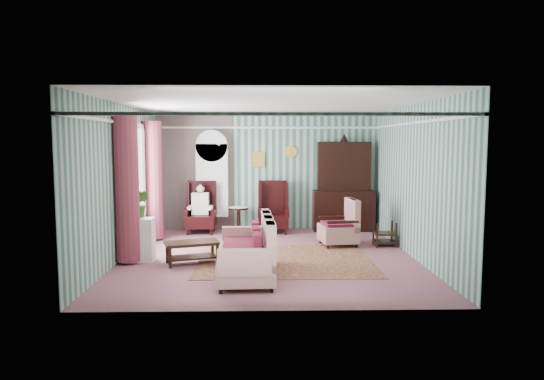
{
  "coord_description": "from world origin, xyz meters",
  "views": [
    {
      "loc": [
        -0.14,
        -9.14,
        2.2
      ],
      "look_at": [
        0.08,
        0.6,
        1.23
      ],
      "focal_mm": 32.0,
      "sensor_mm": 36.0,
      "label": 1
    }
  ],
  "objects_px": {
    "seated_woman": "(201,209)",
    "coffee_table": "(192,253)",
    "round_side_table": "(238,220)",
    "nest_table": "(385,233)",
    "dresser_hutch": "(344,183)",
    "floral_armchair": "(338,222)",
    "sofa": "(245,247)",
    "bookcase": "(212,185)",
    "wingback_left": "(201,207)",
    "wingback_right": "(273,207)",
    "plant_stand": "(139,240)"
  },
  "relations": [
    {
      "from": "seated_woman",
      "to": "round_side_table",
      "type": "height_order",
      "value": "seated_woman"
    },
    {
      "from": "wingback_left",
      "to": "floral_armchair",
      "type": "relative_size",
      "value": 1.22
    },
    {
      "from": "wingback_left",
      "to": "round_side_table",
      "type": "xyz_separation_m",
      "value": [
        0.9,
        0.15,
        -0.33
      ]
    },
    {
      "from": "coffee_table",
      "to": "round_side_table",
      "type": "bearing_deg",
      "value": 77.39
    },
    {
      "from": "round_side_table",
      "to": "plant_stand",
      "type": "bearing_deg",
      "value": -120.38
    },
    {
      "from": "round_side_table",
      "to": "sofa",
      "type": "height_order",
      "value": "sofa"
    },
    {
      "from": "dresser_hutch",
      "to": "seated_woman",
      "type": "relative_size",
      "value": 2.0
    },
    {
      "from": "seated_woman",
      "to": "dresser_hutch",
      "type": "bearing_deg",
      "value": 4.41
    },
    {
      "from": "seated_woman",
      "to": "plant_stand",
      "type": "relative_size",
      "value": 1.47
    },
    {
      "from": "seated_woman",
      "to": "coffee_table",
      "type": "height_order",
      "value": "seated_woman"
    },
    {
      "from": "dresser_hutch",
      "to": "seated_woman",
      "type": "height_order",
      "value": "dresser_hutch"
    },
    {
      "from": "floral_armchair",
      "to": "coffee_table",
      "type": "distance_m",
      "value": 3.25
    },
    {
      "from": "dresser_hutch",
      "to": "round_side_table",
      "type": "relative_size",
      "value": 3.93
    },
    {
      "from": "plant_stand",
      "to": "sofa",
      "type": "height_order",
      "value": "sofa"
    },
    {
      "from": "dresser_hutch",
      "to": "plant_stand",
      "type": "relative_size",
      "value": 2.95
    },
    {
      "from": "dresser_hutch",
      "to": "plant_stand",
      "type": "xyz_separation_m",
      "value": [
        -4.3,
        -3.02,
        -0.78
      ]
    },
    {
      "from": "dresser_hutch",
      "to": "round_side_table",
      "type": "xyz_separation_m",
      "value": [
        -2.6,
        -0.12,
        -0.88
      ]
    },
    {
      "from": "round_side_table",
      "to": "plant_stand",
      "type": "relative_size",
      "value": 0.75
    },
    {
      "from": "sofa",
      "to": "coffee_table",
      "type": "bearing_deg",
      "value": 46.24
    },
    {
      "from": "round_side_table",
      "to": "wingback_right",
      "type": "bearing_deg",
      "value": -10.01
    },
    {
      "from": "sofa",
      "to": "floral_armchair",
      "type": "xyz_separation_m",
      "value": [
        1.89,
        2.34,
        0.02
      ]
    },
    {
      "from": "dresser_hutch",
      "to": "coffee_table",
      "type": "height_order",
      "value": "dresser_hutch"
    },
    {
      "from": "plant_stand",
      "to": "coffee_table",
      "type": "xyz_separation_m",
      "value": [
        1.01,
        -0.2,
        -0.2
      ]
    },
    {
      "from": "round_side_table",
      "to": "coffee_table",
      "type": "height_order",
      "value": "round_side_table"
    },
    {
      "from": "dresser_hutch",
      "to": "floral_armchair",
      "type": "height_order",
      "value": "dresser_hutch"
    },
    {
      "from": "dresser_hutch",
      "to": "nest_table",
      "type": "distance_m",
      "value": 2.11
    },
    {
      "from": "round_side_table",
      "to": "sofa",
      "type": "bearing_deg",
      "value": -85.68
    },
    {
      "from": "bookcase",
      "to": "seated_woman",
      "type": "distance_m",
      "value": 0.7
    },
    {
      "from": "dresser_hutch",
      "to": "wingback_left",
      "type": "xyz_separation_m",
      "value": [
        -3.5,
        -0.27,
        -0.55
      ]
    },
    {
      "from": "bookcase",
      "to": "coffee_table",
      "type": "xyz_separation_m",
      "value": [
        -0.04,
        -3.34,
        -0.92
      ]
    },
    {
      "from": "bookcase",
      "to": "wingback_right",
      "type": "relative_size",
      "value": 1.79
    },
    {
      "from": "dresser_hutch",
      "to": "plant_stand",
      "type": "bearing_deg",
      "value": -144.92
    },
    {
      "from": "dresser_hutch",
      "to": "nest_table",
      "type": "relative_size",
      "value": 4.37
    },
    {
      "from": "round_side_table",
      "to": "nest_table",
      "type": "relative_size",
      "value": 1.11
    },
    {
      "from": "dresser_hutch",
      "to": "nest_table",
      "type": "bearing_deg",
      "value": -72.61
    },
    {
      "from": "seated_woman",
      "to": "coffee_table",
      "type": "xyz_separation_m",
      "value": [
        0.21,
        -2.95,
        -0.39
      ]
    },
    {
      "from": "seated_woman",
      "to": "sofa",
      "type": "relative_size",
      "value": 0.59
    },
    {
      "from": "bookcase",
      "to": "floral_armchair",
      "type": "bearing_deg",
      "value": -33.36
    },
    {
      "from": "bookcase",
      "to": "coffee_table",
      "type": "relative_size",
      "value": 2.35
    },
    {
      "from": "wingback_left",
      "to": "wingback_right",
      "type": "distance_m",
      "value": 1.75
    },
    {
      "from": "wingback_left",
      "to": "plant_stand",
      "type": "bearing_deg",
      "value": -106.22
    },
    {
      "from": "wingback_left",
      "to": "seated_woman",
      "type": "height_order",
      "value": "wingback_left"
    },
    {
      "from": "bookcase",
      "to": "plant_stand",
      "type": "relative_size",
      "value": 2.8
    },
    {
      "from": "round_side_table",
      "to": "nest_table",
      "type": "bearing_deg",
      "value": -28.2
    },
    {
      "from": "wingback_right",
      "to": "plant_stand",
      "type": "bearing_deg",
      "value": -132.84
    },
    {
      "from": "seated_woman",
      "to": "nest_table",
      "type": "distance_m",
      "value": 4.37
    },
    {
      "from": "bookcase",
      "to": "floral_armchair",
      "type": "height_order",
      "value": "bookcase"
    },
    {
      "from": "floral_armchair",
      "to": "coffee_table",
      "type": "relative_size",
      "value": 1.07
    },
    {
      "from": "bookcase",
      "to": "wingback_left",
      "type": "bearing_deg",
      "value": -122.66
    },
    {
      "from": "bookcase",
      "to": "sofa",
      "type": "distance_m",
      "value": 4.36
    }
  ]
}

